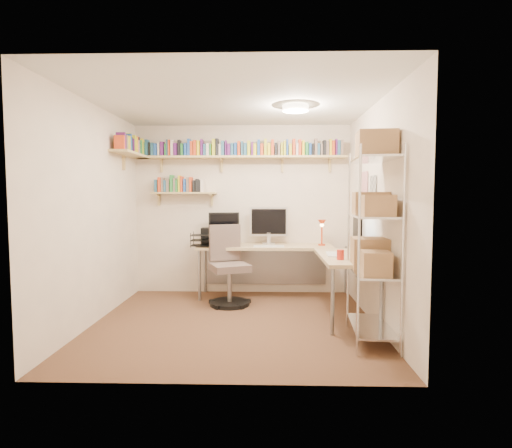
% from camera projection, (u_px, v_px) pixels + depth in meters
% --- Properties ---
extents(ground, '(3.20, 3.20, 0.00)m').
position_uv_depth(ground, '(234.00, 323.00, 4.58)').
color(ground, '#4F3822').
rests_on(ground, ground).
extents(room_shell, '(3.24, 3.04, 2.52)m').
position_uv_depth(room_shell, '(234.00, 188.00, 4.47)').
color(room_shell, '#F4E2C7').
rests_on(room_shell, ground).
extents(wall_shelves, '(3.12, 1.09, 0.80)m').
position_uv_depth(wall_shelves, '(211.00, 156.00, 5.74)').
color(wall_shelves, '#DAC17B').
rests_on(wall_shelves, ground).
extents(corner_desk, '(2.30, 1.94, 1.29)m').
position_uv_depth(corner_desk, '(275.00, 248.00, 5.47)').
color(corner_desk, tan).
rests_on(corner_desk, ground).
extents(office_chair, '(0.61, 0.62, 1.06)m').
position_uv_depth(office_chair, '(228.00, 271.00, 5.35)').
color(office_chair, black).
rests_on(office_chair, ground).
extents(wire_rack, '(0.48, 0.86, 2.07)m').
position_uv_depth(wire_rack, '(373.00, 219.00, 3.94)').
color(wire_rack, silver).
rests_on(wire_rack, ground).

